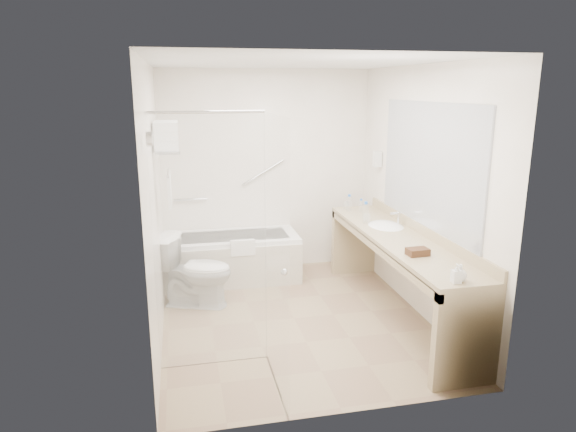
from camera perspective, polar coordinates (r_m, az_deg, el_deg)
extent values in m
plane|color=#99815E|center=(5.32, 0.69, -11.29)|extent=(3.20, 3.20, 0.00)
cube|color=silver|center=(4.81, 0.78, 16.72)|extent=(2.60, 3.20, 0.10)
cube|color=white|center=(6.46, -2.42, 4.92)|extent=(2.60, 0.10, 2.50)
cube|color=white|center=(3.42, 6.68, -3.55)|extent=(2.60, 0.10, 2.50)
cube|color=white|center=(4.80, -14.58, 1.24)|extent=(0.10, 3.20, 2.50)
cube|color=white|center=(5.35, 14.46, 2.54)|extent=(0.10, 3.20, 2.50)
cube|color=white|center=(6.29, -6.30, -4.57)|extent=(1.60, 0.70, 0.55)
cube|color=beige|center=(5.96, -5.93, -5.89)|extent=(1.60, 0.02, 0.50)
cube|color=white|center=(5.90, -5.03, -3.52)|extent=(0.28, 0.06, 0.18)
cylinder|color=silver|center=(6.38, -10.77, 1.83)|extent=(0.40, 0.03, 0.03)
cylinder|color=silver|center=(6.41, -2.80, 4.84)|extent=(0.53, 0.03, 0.33)
cube|color=silver|center=(4.18, -8.58, -3.21)|extent=(0.90, 0.01, 2.10)
cube|color=silver|center=(3.80, -1.33, -4.81)|extent=(0.02, 0.90, 2.10)
cylinder|color=silver|center=(3.99, -9.15, 11.33)|extent=(0.90, 0.02, 0.02)
sphere|color=silver|center=(3.68, -0.43, -6.25)|extent=(0.05, 0.05, 0.05)
cylinder|color=silver|center=(3.55, -15.16, 8.26)|extent=(0.04, 0.10, 0.10)
cube|color=silver|center=(5.07, -13.28, 7.15)|extent=(0.24, 0.55, 0.02)
cylinder|color=silver|center=(5.10, -13.14, 4.70)|extent=(0.02, 0.55, 0.02)
cube|color=white|center=(5.13, -13.04, 2.94)|extent=(0.03, 0.42, 0.32)
cube|color=white|center=(5.06, -13.31, 7.78)|extent=(0.22, 0.40, 0.08)
cube|color=white|center=(5.05, -13.37, 8.75)|extent=(0.22, 0.40, 0.08)
cube|color=white|center=(5.05, -13.42, 9.72)|extent=(0.22, 0.40, 0.08)
cube|color=tan|center=(5.20, 12.18, -2.48)|extent=(0.55, 2.70, 0.05)
cube|color=tan|center=(5.29, 14.80, -1.50)|extent=(0.03, 2.70, 0.10)
cube|color=tan|center=(5.12, 9.54, -3.26)|extent=(0.04, 2.70, 0.08)
cube|color=tan|center=(4.28, 19.18, -12.83)|extent=(0.55, 0.08, 0.80)
cube|color=tan|center=(6.48, 7.30, -2.86)|extent=(0.55, 0.08, 0.80)
ellipsoid|color=white|center=(5.57, 10.80, -1.37)|extent=(0.40, 0.52, 0.14)
cylinder|color=silver|center=(5.59, 12.22, -0.19)|extent=(0.03, 0.03, 0.14)
cube|color=#A5A9B1|center=(5.16, 15.30, 5.47)|extent=(0.02, 2.00, 1.20)
cube|color=silver|center=(6.24, 9.90, 6.25)|extent=(0.08, 0.10, 0.18)
imported|color=white|center=(5.58, -10.21, -6.04)|extent=(0.88, 0.67, 0.76)
cube|color=#49291A|center=(4.65, 14.21, -3.88)|extent=(0.19, 0.14, 0.06)
imported|color=silver|center=(4.09, 18.18, -6.61)|extent=(0.07, 0.15, 0.07)
imported|color=silver|center=(4.12, 18.57, -6.20)|extent=(0.12, 0.15, 0.11)
cylinder|color=silver|center=(5.68, 8.62, 0.37)|extent=(0.07, 0.07, 0.19)
cylinder|color=blue|center=(5.66, 8.66, 1.45)|extent=(0.04, 0.04, 0.03)
cylinder|color=silver|center=(6.07, 8.11, 1.04)|extent=(0.05, 0.05, 0.15)
cylinder|color=blue|center=(6.05, 8.14, 1.81)|extent=(0.03, 0.03, 0.02)
cylinder|color=silver|center=(6.11, 6.82, 1.34)|extent=(0.06, 0.06, 0.18)
cylinder|color=blue|center=(6.09, 6.85, 2.29)|extent=(0.03, 0.03, 0.03)
cylinder|color=silver|center=(6.24, 6.47, 1.19)|extent=(0.09, 0.09, 0.09)
cylinder|color=silver|center=(5.61, 8.75, -0.30)|extent=(0.10, 0.10, 0.10)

